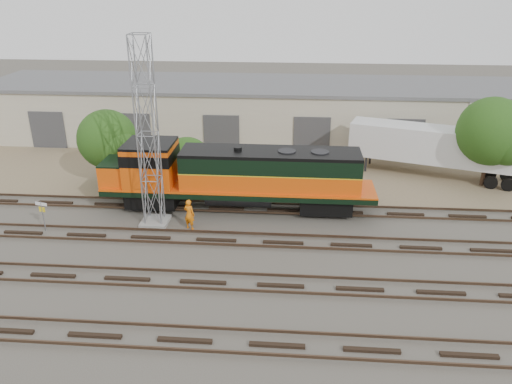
# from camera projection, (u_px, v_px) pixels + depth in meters

# --- Properties ---
(ground) EXTENTS (140.00, 140.00, 0.00)m
(ground) POSITION_uv_depth(u_px,v_px,m) (282.00, 257.00, 28.19)
(ground) COLOR #47423A
(ground) RESTS_ON ground
(dirt_strip) EXTENTS (80.00, 16.00, 0.02)m
(dirt_strip) POSITION_uv_depth(u_px,v_px,m) (288.00, 165.00, 41.91)
(dirt_strip) COLOR #726047
(dirt_strip) RESTS_ON ground
(tracks) EXTENTS (80.00, 20.40, 0.28)m
(tracks) POSITION_uv_depth(u_px,v_px,m) (281.00, 285.00, 25.41)
(tracks) COLOR black
(tracks) RESTS_ON ground
(warehouse) EXTENTS (58.40, 10.40, 5.30)m
(warehouse) POSITION_uv_depth(u_px,v_px,m) (291.00, 111.00, 48.16)
(warehouse) COLOR #BDB69D
(warehouse) RESTS_ON ground
(locomotive) EXTENTS (18.09, 3.17, 4.35)m
(locomotive) POSITION_uv_depth(u_px,v_px,m) (233.00, 175.00, 32.95)
(locomotive) COLOR black
(locomotive) RESTS_ON tracks
(signal_tower) EXTENTS (1.72, 1.72, 11.67)m
(signal_tower) POSITION_uv_depth(u_px,v_px,m) (148.00, 138.00, 29.84)
(signal_tower) COLOR gray
(signal_tower) RESTS_ON ground
(sign_post) EXTENTS (0.80, 0.21, 1.99)m
(sign_post) POSITION_uv_depth(u_px,v_px,m) (42.00, 211.00, 30.47)
(sign_post) COLOR gray
(sign_post) RESTS_ON ground
(worker) EXTENTS (0.85, 0.71, 1.99)m
(worker) POSITION_uv_depth(u_px,v_px,m) (189.00, 214.00, 30.94)
(worker) COLOR orange
(worker) RESTS_ON ground
(semi_trailer) EXTENTS (12.91, 6.30, 3.92)m
(semi_trailer) POSITION_uv_depth(u_px,v_px,m) (437.00, 147.00, 38.62)
(semi_trailer) COLOR silver
(semi_trailer) RESTS_ON ground
(tree_west) EXTENTS (4.59, 4.38, 5.72)m
(tree_west) POSITION_uv_depth(u_px,v_px,m) (110.00, 141.00, 36.68)
(tree_west) COLOR #382619
(tree_west) RESTS_ON ground
(tree_mid) EXTENTS (4.06, 3.87, 3.87)m
(tree_mid) POSITION_uv_depth(u_px,v_px,m) (189.00, 165.00, 37.37)
(tree_mid) COLOR #382619
(tree_mid) RESTS_ON ground
(tree_east) EXTENTS (5.24, 4.99, 6.74)m
(tree_east) POSITION_uv_depth(u_px,v_px,m) (496.00, 134.00, 36.03)
(tree_east) COLOR #382619
(tree_east) RESTS_ON ground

